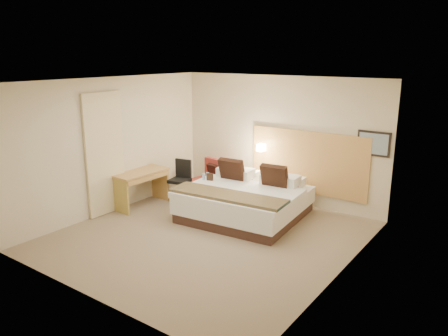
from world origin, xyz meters
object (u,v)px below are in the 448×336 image
Objects in this scene: bed at (246,200)px; side_table at (207,194)px; lounge_chair at (211,181)px; desk_chair at (181,184)px; desk at (141,179)px.

side_table is at bearing -175.75° from bed.
desk_chair is at bearing -117.28° from lounge_chair.
side_table is at bearing -6.71° from desk_chair.
bed is 1.71m from desk_chair.
desk is at bearing -117.60° from lounge_chair.
lounge_chair is 0.74m from desk_chair.
side_table is 0.70× the size of desk_chair.
desk is (-0.75, -1.43, 0.27)m from lounge_chair.
side_table is at bearing -58.12° from lounge_chair.
lounge_chair is (-1.37, 0.68, -0.03)m from bed.
bed is at bearing -26.42° from lounge_chair.
desk is 0.90m from desk_chair.
lounge_chair is 1.38× the size of side_table.
desk_chair is at bearing 179.09° from bed.
desk_chair is (-0.80, 0.09, 0.06)m from side_table.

